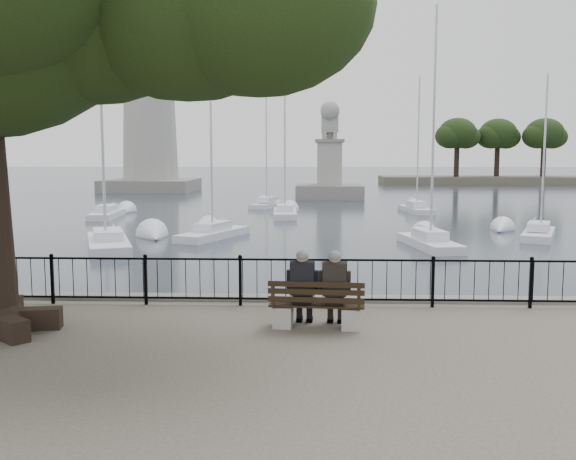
{
  "coord_description": "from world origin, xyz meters",
  "views": [
    {
      "loc": [
        0.52,
        -10.64,
        3.16
      ],
      "look_at": [
        0.0,
        2.5,
        1.6
      ],
      "focal_mm": 40.0,
      "sensor_mm": 36.0,
      "label": 1
    }
  ],
  "objects_px": {
    "bench": "(317,311)",
    "lighthouse": "(149,78)",
    "person_left": "(303,291)",
    "person_right": "(335,292)",
    "lion_monument": "(329,174)"
  },
  "relations": [
    {
      "from": "lion_monument",
      "to": "lighthouse",
      "type": "bearing_deg",
      "value": 148.89
    },
    {
      "from": "bench",
      "to": "lighthouse",
      "type": "distance_m",
      "value": 64.98
    },
    {
      "from": "bench",
      "to": "lion_monument",
      "type": "bearing_deg",
      "value": 88.36
    },
    {
      "from": "person_right",
      "to": "lighthouse",
      "type": "xyz_separation_m",
      "value": [
        -18.92,
        61.14,
        11.03
      ]
    },
    {
      "from": "person_left",
      "to": "person_right",
      "type": "height_order",
      "value": "same"
    },
    {
      "from": "bench",
      "to": "person_right",
      "type": "xyz_separation_m",
      "value": [
        0.33,
        0.07,
        0.35
      ]
    },
    {
      "from": "lighthouse",
      "to": "lion_monument",
      "type": "bearing_deg",
      "value": -31.11
    },
    {
      "from": "person_right",
      "to": "lion_monument",
      "type": "xyz_separation_m",
      "value": [
        1.08,
        49.07,
        0.63
      ]
    },
    {
      "from": "bench",
      "to": "lion_monument",
      "type": "distance_m",
      "value": 49.18
    },
    {
      "from": "bench",
      "to": "lighthouse",
      "type": "relative_size",
      "value": 0.06
    },
    {
      "from": "person_left",
      "to": "lion_monument",
      "type": "bearing_deg",
      "value": 88.06
    },
    {
      "from": "person_right",
      "to": "lion_monument",
      "type": "height_order",
      "value": "lion_monument"
    },
    {
      "from": "person_left",
      "to": "bench",
      "type": "bearing_deg",
      "value": -25.23
    },
    {
      "from": "bench",
      "to": "person_left",
      "type": "xyz_separation_m",
      "value": [
        -0.25,
        0.12,
        0.35
      ]
    },
    {
      "from": "lion_monument",
      "to": "person_left",
      "type": "bearing_deg",
      "value": -91.94
    }
  ]
}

